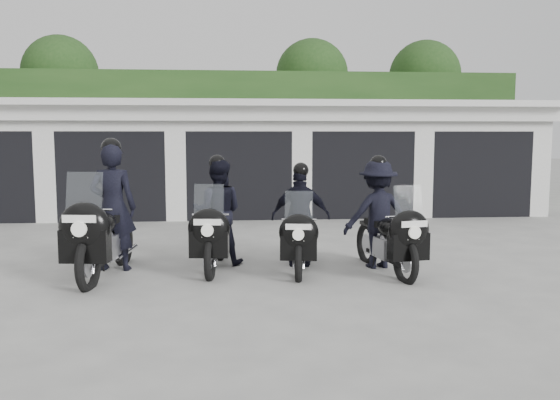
{
  "coord_description": "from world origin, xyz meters",
  "views": [
    {
      "loc": [
        -0.28,
        -9.15,
        2.14
      ],
      "look_at": [
        0.57,
        0.53,
        1.05
      ],
      "focal_mm": 38.0,
      "sensor_mm": 36.0,
      "label": 1
    }
  ],
  "objects": [
    {
      "name": "ground",
      "position": [
        0.0,
        0.0,
        0.0
      ],
      "size": [
        80.0,
        80.0,
        0.0
      ],
      "primitive_type": "plane",
      "color": "#9C9B96",
      "rests_on": "ground"
    },
    {
      "name": "police_bike_c",
      "position": [
        0.86,
        0.07,
        0.73
      ],
      "size": [
        1.01,
        1.98,
        1.74
      ],
      "rotation": [
        0.0,
        0.0,
        -0.15
      ],
      "color": "black",
      "rests_on": "ground"
    },
    {
      "name": "police_bike_b",
      "position": [
        -0.47,
        0.32,
        0.78
      ],
      "size": [
        0.9,
        2.13,
        1.86
      ],
      "rotation": [
        0.0,
        0.0,
        -0.1
      ],
      "color": "black",
      "rests_on": "ground"
    },
    {
      "name": "police_bike_d",
      "position": [
        2.12,
        -0.12,
        0.79
      ],
      "size": [
        1.2,
        2.12,
        1.86
      ],
      "rotation": [
        0.0,
        0.0,
        0.17
      ],
      "color": "black",
      "rests_on": "ground"
    },
    {
      "name": "police_bike_a",
      "position": [
        -2.12,
        -0.11,
        0.85
      ],
      "size": [
        0.91,
        2.45,
        2.14
      ],
      "rotation": [
        0.0,
        0.0,
        -0.12
      ],
      "color": "black",
      "rests_on": "ground"
    },
    {
      "name": "garage_block",
      "position": [
        -0.0,
        8.06,
        1.42
      ],
      "size": [
        16.4,
        6.8,
        2.96
      ],
      "color": "white",
      "rests_on": "ground"
    },
    {
      "name": "background_vegetation",
      "position": [
        0.37,
        12.92,
        2.77
      ],
      "size": [
        20.0,
        3.9,
        5.8
      ],
      "color": "#1D3B15",
      "rests_on": "ground"
    }
  ]
}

